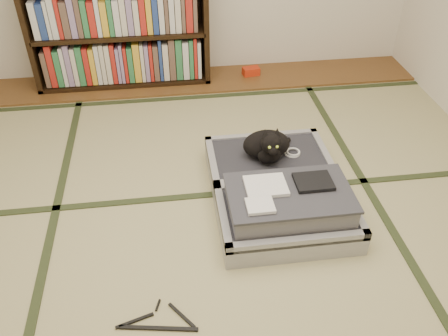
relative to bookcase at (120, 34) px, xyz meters
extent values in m
plane|color=tan|center=(0.61, -2.07, -0.45)|extent=(4.50, 4.50, 0.00)
cube|color=brown|center=(0.61, -0.07, -0.44)|extent=(4.00, 0.50, 0.02)
cube|color=red|center=(1.14, -0.04, -0.40)|extent=(0.16, 0.11, 0.07)
cube|color=#2D381E|center=(-0.39, -2.07, -0.45)|extent=(0.05, 4.50, 0.01)
cube|color=#2D381E|center=(1.61, -2.07, -0.45)|extent=(0.05, 4.50, 0.01)
cube|color=#2D381E|center=(0.61, -1.67, -0.45)|extent=(4.00, 0.05, 0.01)
cube|color=#2D381E|center=(0.61, -0.37, -0.45)|extent=(4.00, 0.05, 0.01)
cube|color=black|center=(-0.73, 0.00, 0.02)|extent=(0.04, 0.34, 0.96)
cube|color=black|center=(0.73, 0.00, 0.02)|extent=(0.04, 0.34, 0.96)
cube|color=black|center=(0.00, 0.00, -0.42)|extent=(1.49, 0.34, 0.04)
cube|color=black|center=(0.00, 0.00, 0.02)|extent=(1.43, 0.34, 0.03)
cube|color=black|center=(0.00, 0.16, 0.02)|extent=(1.49, 0.02, 0.96)
cube|color=gray|center=(0.00, -0.02, -0.20)|extent=(1.34, 0.24, 0.41)
cube|color=gray|center=(0.00, -0.02, 0.21)|extent=(1.34, 0.24, 0.36)
cube|color=#A1A1A5|center=(0.99, -2.03, -0.38)|extent=(0.80, 0.53, 0.14)
cube|color=#2C2C33|center=(0.99, -2.03, -0.35)|extent=(0.71, 0.45, 0.10)
cube|color=#A1A1A5|center=(0.99, -2.28, -0.31)|extent=(0.80, 0.04, 0.05)
cube|color=#A1A1A5|center=(0.99, -1.79, -0.31)|extent=(0.80, 0.04, 0.05)
cube|color=#A1A1A5|center=(0.61, -2.03, -0.31)|extent=(0.04, 0.53, 0.05)
cube|color=#A1A1A5|center=(1.37, -2.03, -0.31)|extent=(0.04, 0.53, 0.05)
cube|color=#A1A1A5|center=(0.99, -1.50, -0.38)|extent=(0.80, 0.53, 0.14)
cube|color=#2C2C33|center=(0.99, -1.50, -0.35)|extent=(0.71, 0.45, 0.10)
cube|color=#A1A1A5|center=(0.99, -1.75, -0.31)|extent=(0.80, 0.04, 0.05)
cube|color=#A1A1A5|center=(0.99, -1.26, -0.31)|extent=(0.80, 0.04, 0.05)
cube|color=#A1A1A5|center=(0.61, -1.50, -0.31)|extent=(0.04, 0.53, 0.05)
cube|color=#A1A1A5|center=(1.37, -1.50, -0.31)|extent=(0.04, 0.53, 0.05)
cylinder|color=black|center=(0.99, -1.77, -0.30)|extent=(0.72, 0.03, 0.03)
cube|color=gray|center=(0.99, -2.03, -0.25)|extent=(0.68, 0.41, 0.14)
cube|color=#3D3C44|center=(0.99, -2.03, -0.17)|extent=(0.70, 0.44, 0.02)
cube|color=white|center=(0.86, -1.98, -0.15)|extent=(0.23, 0.19, 0.02)
cube|color=black|center=(1.14, -1.98, -0.15)|extent=(0.21, 0.17, 0.02)
cube|color=white|center=(0.80, -2.14, -0.15)|extent=(0.15, 0.13, 0.02)
cube|color=white|center=(0.75, -2.29, -0.38)|extent=(0.06, 0.01, 0.04)
cube|color=white|center=(0.88, -2.29, -0.39)|extent=(0.05, 0.01, 0.04)
cube|color=orange|center=(1.25, -2.29, -0.38)|extent=(0.05, 0.01, 0.04)
cube|color=#197F33|center=(1.18, -2.29, -0.35)|extent=(0.04, 0.01, 0.03)
ellipsoid|color=black|center=(0.97, -1.50, -0.20)|extent=(0.31, 0.20, 0.19)
ellipsoid|color=black|center=(0.97, -1.59, -0.23)|extent=(0.15, 0.11, 0.11)
ellipsoid|color=black|center=(0.97, -1.62, -0.11)|extent=(0.13, 0.12, 0.13)
sphere|color=black|center=(0.97, -1.68, -0.13)|extent=(0.06, 0.06, 0.06)
cone|color=black|center=(0.93, -1.60, -0.04)|extent=(0.05, 0.06, 0.06)
cone|color=black|center=(1.01, -1.60, -0.04)|extent=(0.05, 0.06, 0.06)
sphere|color=#A5BF33|center=(0.94, -1.68, -0.10)|extent=(0.02, 0.02, 0.02)
sphere|color=#A5BF33|center=(0.99, -1.68, -0.10)|extent=(0.02, 0.02, 0.02)
cylinder|color=black|center=(1.07, -1.41, -0.27)|extent=(0.19, 0.11, 0.03)
torus|color=white|center=(1.15, -1.50, -0.29)|extent=(0.11, 0.11, 0.01)
torus|color=white|center=(1.15, -1.50, -0.28)|extent=(0.09, 0.09, 0.01)
cube|color=black|center=(0.22, -2.62, -0.44)|extent=(0.38, 0.08, 0.01)
cube|color=black|center=(0.11, -2.56, -0.44)|extent=(0.19, 0.07, 0.01)
cube|color=black|center=(0.34, -2.56, -0.44)|extent=(0.13, 0.16, 0.01)
cylinder|color=black|center=(0.22, -2.48, -0.44)|extent=(0.03, 0.07, 0.01)
camera|label=1|loc=(0.35, -3.98, 1.55)|focal=38.00mm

